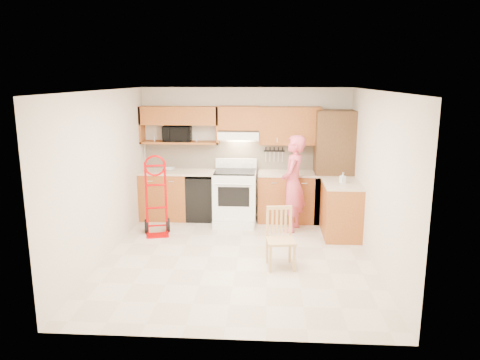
# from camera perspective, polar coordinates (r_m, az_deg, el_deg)

# --- Properties ---
(floor) EXTENTS (4.00, 4.50, 0.02)m
(floor) POSITION_cam_1_polar(r_m,az_deg,el_deg) (7.12, -0.26, -9.64)
(floor) COLOR beige
(floor) RESTS_ON ground
(ceiling) EXTENTS (4.00, 4.50, 0.02)m
(ceiling) POSITION_cam_1_polar(r_m,az_deg,el_deg) (6.59, -0.28, 11.09)
(ceiling) COLOR white
(ceiling) RESTS_ON ground
(wall_back) EXTENTS (4.00, 0.02, 2.50)m
(wall_back) POSITION_cam_1_polar(r_m,az_deg,el_deg) (8.96, 0.72, 3.37)
(wall_back) COLOR beige
(wall_back) RESTS_ON ground
(wall_front) EXTENTS (4.00, 0.02, 2.50)m
(wall_front) POSITION_cam_1_polar(r_m,az_deg,el_deg) (4.57, -2.21, -5.67)
(wall_front) COLOR beige
(wall_front) RESTS_ON ground
(wall_left) EXTENTS (0.02, 4.50, 2.50)m
(wall_left) POSITION_cam_1_polar(r_m,az_deg,el_deg) (7.16, -16.53, 0.53)
(wall_left) COLOR beige
(wall_left) RESTS_ON ground
(wall_right) EXTENTS (0.02, 4.50, 2.50)m
(wall_right) POSITION_cam_1_polar(r_m,az_deg,el_deg) (6.91, 16.61, 0.09)
(wall_right) COLOR beige
(wall_right) RESTS_ON ground
(backsplash) EXTENTS (3.92, 0.03, 0.55)m
(backsplash) POSITION_cam_1_polar(r_m,az_deg,el_deg) (8.94, 0.71, 3.03)
(backsplash) COLOR beige
(backsplash) RESTS_ON wall_back
(lower_cab_left) EXTENTS (0.90, 0.60, 0.90)m
(lower_cab_left) POSITION_cam_1_polar(r_m,az_deg,el_deg) (9.03, -9.27, -1.90)
(lower_cab_left) COLOR #AE5725
(lower_cab_left) RESTS_ON ground
(dishwasher) EXTENTS (0.60, 0.60, 0.85)m
(dishwasher) POSITION_cam_1_polar(r_m,az_deg,el_deg) (8.90, -4.55, -2.15)
(dishwasher) COLOR black
(dishwasher) RESTS_ON ground
(lower_cab_right) EXTENTS (1.14, 0.60, 0.90)m
(lower_cab_right) POSITION_cam_1_polar(r_m,az_deg,el_deg) (8.82, 6.00, -2.16)
(lower_cab_right) COLOR #AE5725
(lower_cab_right) RESTS_ON ground
(countertop_left) EXTENTS (1.50, 0.63, 0.04)m
(countertop_left) POSITION_cam_1_polar(r_m,az_deg,el_deg) (8.87, -7.49, 1.00)
(countertop_left) COLOR #C0AD91
(countertop_left) RESTS_ON lower_cab_left
(countertop_right) EXTENTS (1.14, 0.63, 0.04)m
(countertop_right) POSITION_cam_1_polar(r_m,az_deg,el_deg) (8.71, 6.07, 0.83)
(countertop_right) COLOR #C0AD91
(countertop_right) RESTS_ON lower_cab_right
(cab_return_right) EXTENTS (0.60, 1.00, 0.90)m
(cab_return_right) POSITION_cam_1_polar(r_m,az_deg,el_deg) (8.14, 12.36, -3.65)
(cab_return_right) COLOR #AE5725
(cab_return_right) RESTS_ON ground
(countertop_return) EXTENTS (0.63, 1.00, 0.04)m
(countertop_return) POSITION_cam_1_polar(r_m,az_deg,el_deg) (8.02, 12.52, -0.42)
(countertop_return) COLOR #C0AD91
(countertop_return) RESTS_ON cab_return_right
(pantry_tall) EXTENTS (0.70, 0.60, 2.10)m
(pantry_tall) POSITION_cam_1_polar(r_m,az_deg,el_deg) (8.76, 11.45, 1.58)
(pantry_tall) COLOR #54371F
(pantry_tall) RESTS_ON ground
(upper_cab_left) EXTENTS (1.50, 0.33, 0.34)m
(upper_cab_left) POSITION_cam_1_polar(r_m,az_deg,el_deg) (8.85, -7.52, 7.92)
(upper_cab_left) COLOR #AE5725
(upper_cab_left) RESTS_ON wall_back
(upper_shelf_mw) EXTENTS (1.50, 0.33, 0.04)m
(upper_shelf_mw) POSITION_cam_1_polar(r_m,az_deg,el_deg) (8.91, -7.42, 4.65)
(upper_shelf_mw) COLOR #AE5725
(upper_shelf_mw) RESTS_ON wall_back
(upper_cab_center) EXTENTS (0.76, 0.33, 0.44)m
(upper_cab_center) POSITION_cam_1_polar(r_m,az_deg,el_deg) (8.71, -0.13, 7.69)
(upper_cab_center) COLOR #AE5725
(upper_cab_center) RESTS_ON wall_back
(upper_cab_right) EXTENTS (1.14, 0.33, 0.70)m
(upper_cab_right) POSITION_cam_1_polar(r_m,az_deg,el_deg) (8.71, 6.16, 6.69)
(upper_cab_right) COLOR #AE5725
(upper_cab_right) RESTS_ON wall_back
(range_hood) EXTENTS (0.76, 0.46, 0.14)m
(range_hood) POSITION_cam_1_polar(r_m,az_deg,el_deg) (8.68, -0.15, 5.61)
(range_hood) COLOR white
(range_hood) RESTS_ON wall_back
(knife_strip) EXTENTS (0.40, 0.05, 0.29)m
(knife_strip) POSITION_cam_1_polar(r_m,az_deg,el_deg) (8.90, 4.24, 3.21)
(knife_strip) COLOR black
(knife_strip) RESTS_ON backsplash
(microwave) EXTENTS (0.55, 0.38, 0.29)m
(microwave) POSITION_cam_1_polar(r_m,az_deg,el_deg) (8.90, -7.76, 5.71)
(microwave) COLOR black
(microwave) RESTS_ON upper_shelf_mw
(range) EXTENTS (0.79, 1.04, 1.16)m
(range) POSITION_cam_1_polar(r_m,az_deg,el_deg) (8.60, -0.65, -1.56)
(range) COLOR white
(range) RESTS_ON ground
(person) EXTENTS (0.55, 0.71, 1.71)m
(person) POSITION_cam_1_polar(r_m,az_deg,el_deg) (8.14, 6.58, -0.47)
(person) COLOR #D94C60
(person) RESTS_ON ground
(hand_truck) EXTENTS (0.59, 0.57, 1.26)m
(hand_truck) POSITION_cam_1_polar(r_m,az_deg,el_deg) (8.06, -10.33, -2.37)
(hand_truck) COLOR #BD0002
(hand_truck) RESTS_ON ground
(dining_chair) EXTENTS (0.45, 0.48, 0.87)m
(dining_chair) POSITION_cam_1_polar(r_m,az_deg,el_deg) (6.64, 5.06, -7.23)
(dining_chair) COLOR tan
(dining_chair) RESTS_ON ground
(soap_bottle) EXTENTS (0.11, 0.11, 0.18)m
(soap_bottle) POSITION_cam_1_polar(r_m,az_deg,el_deg) (7.95, 12.60, 0.28)
(soap_bottle) COLOR white
(soap_bottle) RESTS_ON countertop_return
(bowl) EXTENTS (0.28, 0.28, 0.06)m
(bowl) POSITION_cam_1_polar(r_m,az_deg,el_deg) (8.90, -8.73, 1.32)
(bowl) COLOR white
(bowl) RESTS_ON countertop_left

